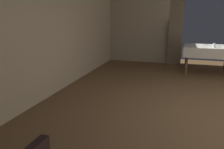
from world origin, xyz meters
TOP-DOWN VIEW (x-y plane):
  - wall_left at (-3.20, 0.00)m, footprint 0.49×8.40m
  - wall_back at (0.00, 4.18)m, footprint 6.40×0.27m
  - dining_table_mid at (-0.01, 3.14)m, footprint 1.31×1.02m
  - plate_mid_b at (-0.09, 3.40)m, footprint 0.20×0.20m
  - glass_mid_c at (0.10, 2.86)m, footprint 0.07×0.07m
  - plate_mid_d at (0.21, 3.26)m, footprint 0.23×0.23m

SIDE VIEW (x-z plane):
  - dining_table_mid at x=-0.01m, z-range 0.28..1.03m
  - plate_mid_b at x=-0.09m, z-range 0.75..0.76m
  - plate_mid_d at x=0.21m, z-range 0.75..0.76m
  - glass_mid_c at x=0.10m, z-range 0.75..0.86m
  - wall_left at x=-3.20m, z-range 0.01..3.01m
  - wall_back at x=0.00m, z-range 0.01..3.01m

